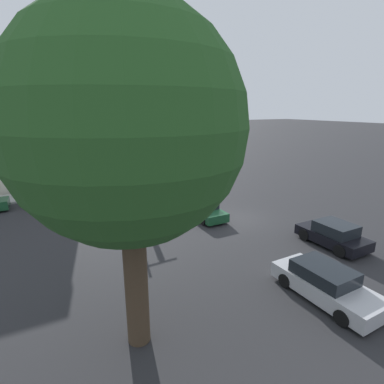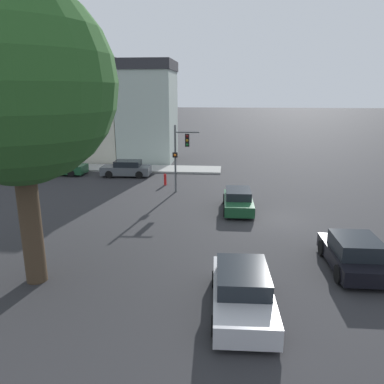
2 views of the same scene
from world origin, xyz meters
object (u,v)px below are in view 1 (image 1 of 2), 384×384
Objects in this scene: street_tree at (127,128)px; crossing_car_0 at (333,235)px; traffic_signal at (135,171)px; crossing_car_2 at (326,283)px; crossing_car_1 at (204,209)px; parked_car_0 at (59,195)px; fire_hydrant at (112,200)px.

crossing_car_0 is at bearing -80.71° from street_tree.
crossing_car_2 is at bearing 11.45° from traffic_signal.
street_tree is 14.71m from traffic_signal.
street_tree is at bearing -19.61° from traffic_signal.
crossing_car_1 is at bearing 29.87° from crossing_car_0.
crossing_car_1 is at bearing 42.69° from traffic_signal.
crossing_car_0 is 0.97× the size of crossing_car_1.
crossing_car_0 reaches higher than crossing_car_2.
parked_car_0 is at bearing -156.78° from crossing_car_2.
parked_car_0 reaches higher than fire_hydrant.
crossing_car_1 reaches higher than fire_hydrant.
crossing_car_2 is (-14.79, -3.81, -2.49)m from traffic_signal.
crossing_car_1 is 8.03m from fire_hydrant.
traffic_signal is at bearing 35.70° from crossing_car_0.
crossing_car_0 is 0.96× the size of parked_car_0.
crossing_car_2 is at bearing -1.86° from crossing_car_1.
street_tree reaches higher than crossing_car_1.
traffic_signal reaches higher than crossing_car_1.
crossing_car_2 is at bearing -99.22° from street_tree.
crossing_car_0 is (2.05, -12.50, -6.65)m from street_tree.
crossing_car_0 is (-11.48, -8.47, -2.48)m from traffic_signal.
crossing_car_1 is 0.89× the size of crossing_car_2.
crossing_car_1 is (7.59, 4.49, -0.06)m from crossing_car_0.
parked_car_0 is at bearing -135.36° from traffic_signal.
crossing_car_1 is at bearing -39.74° from street_tree.
parked_car_0 is (19.65, 9.14, -0.02)m from crossing_car_2.
parked_car_0 reaches higher than crossing_car_1.
traffic_signal is (13.52, -4.03, -4.17)m from street_tree.
crossing_car_0 is 16.75m from fire_hydrant.
crossing_car_0 is at bearing 33.42° from traffic_signal.
traffic_signal is at bearing -167.27° from crossing_car_2.
crossing_car_0 is at bearing -143.47° from fire_hydrant.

